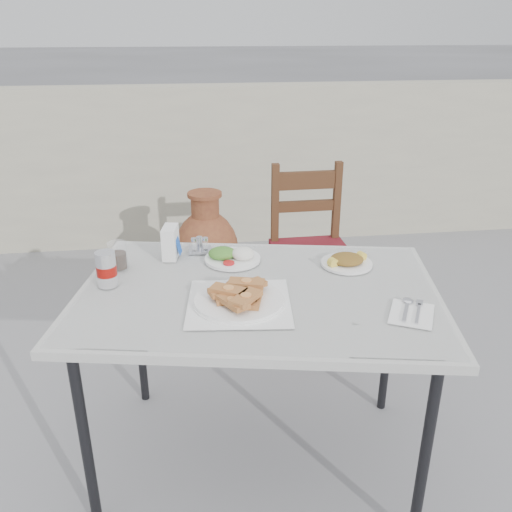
{
  "coord_description": "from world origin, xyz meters",
  "views": [
    {
      "loc": [
        -0.23,
        -1.64,
        1.63
      ],
      "look_at": [
        -0.01,
        0.09,
        0.87
      ],
      "focal_mm": 38.0,
      "sensor_mm": 36.0,
      "label": 1
    }
  ],
  "objects": [
    {
      "name": "ground",
      "position": [
        0.0,
        0.0,
        0.0
      ],
      "size": [
        80.0,
        80.0,
        0.0
      ],
      "primitive_type": "plane",
      "color": "slate",
      "rests_on": "ground"
    },
    {
      "name": "cafe_table",
      "position": [
        -0.01,
        0.04,
        0.71
      ],
      "size": [
        1.39,
        1.07,
        0.77
      ],
      "rotation": [
        0.0,
        0.0,
        -0.19
      ],
      "color": "black",
      "rests_on": "ground"
    },
    {
      "name": "pide_plate",
      "position": [
        -0.08,
        -0.06,
        0.8
      ],
      "size": [
        0.37,
        0.37,
        0.07
      ],
      "rotation": [
        0.0,
        0.0,
        -0.1
      ],
      "color": "white",
      "rests_on": "cafe_table"
    },
    {
      "name": "salad_rice_plate",
      "position": [
        -0.07,
        0.3,
        0.79
      ],
      "size": [
        0.22,
        0.22,
        0.05
      ],
      "color": "white",
      "rests_on": "cafe_table"
    },
    {
      "name": "salad_chopped_plate",
      "position": [
        0.36,
        0.2,
        0.78
      ],
      "size": [
        0.2,
        0.2,
        0.04
      ],
      "color": "white",
      "rests_on": "cafe_table"
    },
    {
      "name": "soda_can",
      "position": [
        -0.53,
        0.14,
        0.83
      ],
      "size": [
        0.07,
        0.07,
        0.13
      ],
      "color": "white",
      "rests_on": "cafe_table"
    },
    {
      "name": "cola_glass",
      "position": [
        -0.51,
        0.29,
        0.81
      ],
      "size": [
        0.07,
        0.07,
        0.1
      ],
      "color": "white",
      "rests_on": "cafe_table"
    },
    {
      "name": "napkin_holder",
      "position": [
        -0.31,
        0.36,
        0.83
      ],
      "size": [
        0.08,
        0.11,
        0.13
      ],
      "rotation": [
        0.0,
        0.0,
        -0.16
      ],
      "color": "white",
      "rests_on": "cafe_table"
    },
    {
      "name": "condiment_caddy",
      "position": [
        -0.2,
        0.41,
        0.79
      ],
      "size": [
        0.1,
        0.08,
        0.06
      ],
      "rotation": [
        0.0,
        0.0,
        -0.09
      ],
      "color": "silver",
      "rests_on": "cafe_table"
    },
    {
      "name": "cutlery_napkin",
      "position": [
        0.46,
        -0.19,
        0.77
      ],
      "size": [
        0.2,
        0.21,
        0.01
      ],
      "rotation": [
        0.0,
        0.0,
        -0.47
      ],
      "color": "white",
      "rests_on": "cafe_table"
    },
    {
      "name": "chair",
      "position": [
        0.42,
        1.04,
        0.48
      ],
      "size": [
        0.42,
        0.42,
        0.93
      ],
      "rotation": [
        0.0,
        0.0,
        0.02
      ],
      "color": "#3C2210",
      "rests_on": "ground"
    },
    {
      "name": "terracotta_urn",
      "position": [
        -0.13,
        1.47,
        0.32
      ],
      "size": [
        0.4,
        0.4,
        0.7
      ],
      "color": "brown",
      "rests_on": "ground"
    },
    {
      "name": "back_wall",
      "position": [
        0.0,
        2.5,
        0.6
      ],
      "size": [
        6.0,
        0.25,
        1.2
      ],
      "primitive_type": "cube",
      "color": "#A7A38B",
      "rests_on": "ground"
    }
  ]
}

